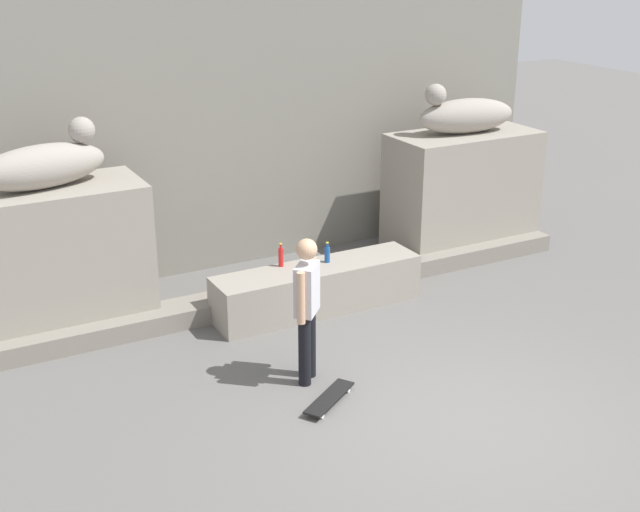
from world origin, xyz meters
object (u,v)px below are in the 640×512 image
(bottle_red, at_px, (281,257))
(statue_reclining_right, at_px, (464,114))
(skater, at_px, (307,304))
(statue_reclining_left, at_px, (44,164))
(bottle_blue, at_px, (327,254))
(skateboard, at_px, (329,398))

(bottle_red, bearing_deg, statue_reclining_right, 13.21)
(skater, distance_m, bottle_red, 1.95)
(statue_reclining_left, xyz_separation_m, bottle_red, (2.68, -0.83, -1.38))
(statue_reclining_right, distance_m, bottle_blue, 3.37)
(skater, distance_m, skateboard, 1.03)
(skateboard, bearing_deg, bottle_blue, 28.41)
(skateboard, relative_size, bottle_red, 2.48)
(skateboard, distance_m, bottle_red, 2.58)
(statue_reclining_right, xyz_separation_m, skater, (-4.09, -2.67, -1.20))
(statue_reclining_right, relative_size, bottle_blue, 5.92)
(skater, bearing_deg, skateboard, -139.78)
(skater, bearing_deg, statue_reclining_right, -13.35)
(skater, bearing_deg, statue_reclining_left, 81.48)
(skater, bearing_deg, bottle_blue, 8.38)
(bottle_red, bearing_deg, statue_reclining_left, 162.84)
(statue_reclining_right, bearing_deg, statue_reclining_left, 5.57)
(statue_reclining_right, height_order, bottle_blue, statue_reclining_right)
(skateboard, height_order, bottle_red, bottle_red)
(bottle_blue, relative_size, bottle_red, 0.88)
(skater, height_order, skateboard, skater)
(skater, bearing_deg, bottle_red, 25.85)
(statue_reclining_right, xyz_separation_m, skateboard, (-4.12, -3.23, -2.06))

